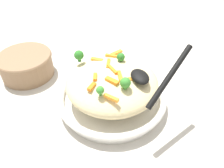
{
  "coord_description": "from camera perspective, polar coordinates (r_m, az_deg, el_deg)",
  "views": [
    {
      "loc": [
        0.39,
        -0.14,
        0.43
      ],
      "look_at": [
        0.0,
        0.0,
        0.07
      ],
      "focal_mm": 34.69,
      "sensor_mm": 36.0,
      "label": 1
    }
  ],
  "objects": [
    {
      "name": "serving_bowl",
      "position": [
        0.58,
        -0.0,
        -3.46
      ],
      "size": [
        0.29,
        0.29,
        0.04
      ],
      "color": "white",
      "rests_on": "ground_plane"
    },
    {
      "name": "broccoli_floret_1",
      "position": [
        0.46,
        -3.14,
        -1.67
      ],
      "size": [
        0.02,
        0.02,
        0.02
      ],
      "color": "#377928",
      "rests_on": "pasta_mound"
    },
    {
      "name": "broccoli_floret_3",
      "position": [
        0.56,
        -8.71,
        7.48
      ],
      "size": [
        0.02,
        0.02,
        0.03
      ],
      "color": "#296820",
      "rests_on": "pasta_mound"
    },
    {
      "name": "broccoli_floret_2",
      "position": [
        0.47,
        3.53,
        0.29
      ],
      "size": [
        0.02,
        0.02,
        0.03
      ],
      "color": "#377928",
      "rests_on": "pasta_mound"
    },
    {
      "name": "carrot_piece_3",
      "position": [
        0.48,
        -5.36,
        -0.72
      ],
      "size": [
        0.02,
        0.03,
        0.01
      ],
      "primitive_type": "cube",
      "rotation": [
        0.0,
        0.0,
        2.33
      ],
      "color": "orange",
      "rests_on": "pasta_mound"
    },
    {
      "name": "carrot_piece_9",
      "position": [
        0.54,
        -1.44,
        5.32
      ],
      "size": [
        0.04,
        0.02,
        0.01
      ],
      "primitive_type": "cube",
      "rotation": [
        0.0,
        0.0,
        2.72
      ],
      "color": "orange",
      "rests_on": "pasta_mound"
    },
    {
      "name": "carrot_piece_0",
      "position": [
        0.5,
        2.11,
        2.04
      ],
      "size": [
        0.04,
        0.02,
        0.01
      ],
      "primitive_type": "cube",
      "rotation": [
        0.0,
        0.0,
        2.96
      ],
      "color": "orange",
      "rests_on": "pasta_mound"
    },
    {
      "name": "companion_bowl",
      "position": [
        0.72,
        -21.72,
        5.0
      ],
      "size": [
        0.16,
        0.16,
        0.07
      ],
      "color": "#8C6B4C",
      "rests_on": "ground_plane"
    },
    {
      "name": "carrot_piece_1",
      "position": [
        0.51,
        -4.48,
        1.86
      ],
      "size": [
        0.03,
        0.02,
        0.01
      ],
      "primitive_type": "cube",
      "rotation": [
        0.0,
        0.0,
        5.95
      ],
      "color": "orange",
      "rests_on": "pasta_mound"
    },
    {
      "name": "ground_plane",
      "position": [
        0.6,
        -0.0,
        -4.94
      ],
      "size": [
        2.4,
        2.4,
        0.0
      ],
      "primitive_type": "plane",
      "color": "beige"
    },
    {
      "name": "carrot_piece_7",
      "position": [
        0.57,
        -3.98,
        6.46
      ],
      "size": [
        0.03,
        0.03,
        0.01
      ],
      "primitive_type": "cube",
      "rotation": [
        0.0,
        0.0,
        4.08
      ],
      "color": "orange",
      "rests_on": "pasta_mound"
    },
    {
      "name": "pasta_mound",
      "position": [
        0.55,
        -0.0,
        0.5
      ],
      "size": [
        0.24,
        0.23,
        0.08
      ],
      "primitive_type": "ellipsoid",
      "color": "beige",
      "rests_on": "serving_bowl"
    },
    {
      "name": "carrot_piece_2",
      "position": [
        0.51,
        6.0,
        1.36
      ],
      "size": [
        0.02,
        0.04,
        0.01
      ],
      "primitive_type": "cube",
      "rotation": [
        0.0,
        0.0,
        1.41
      ],
      "color": "orange",
      "rests_on": "pasta_mound"
    },
    {
      "name": "serving_spoon",
      "position": [
        0.48,
        9.95,
        1.98
      ],
      "size": [
        0.13,
        0.13,
        0.09
      ],
      "color": "black",
      "rests_on": "pasta_mound"
    },
    {
      "name": "carrot_piece_4",
      "position": [
        0.49,
        -0.02,
        0.85
      ],
      "size": [
        0.03,
        0.03,
        0.01
      ],
      "primitive_type": "cube",
      "rotation": [
        0.0,
        0.0,
        3.73
      ],
      "color": "orange",
      "rests_on": "pasta_mound"
    },
    {
      "name": "carrot_piece_8",
      "position": [
        0.6,
        1.22,
        8.24
      ],
      "size": [
        0.02,
        0.04,
        0.01
      ],
      "primitive_type": "cube",
      "rotation": [
        0.0,
        0.0,
        5.03
      ],
      "color": "orange",
      "rests_on": "pasta_mound"
    },
    {
      "name": "broccoli_floret_0",
      "position": [
        0.55,
        2.34,
        7.09
      ],
      "size": [
        0.02,
        0.02,
        0.02
      ],
      "color": "#296820",
      "rests_on": "pasta_mound"
    },
    {
      "name": "carrot_piece_5",
      "position": [
        0.58,
        0.21,
        7.35
      ],
      "size": [
        0.03,
        0.04,
        0.01
      ],
      "primitive_type": "cube",
      "rotation": [
        0.0,
        0.0,
        0.96
      ],
      "color": "orange",
      "rests_on": "pasta_mound"
    },
    {
      "name": "carrot_piece_10",
      "position": [
        0.52,
        0.14,
        3.94
      ],
      "size": [
        0.04,
        0.02,
        0.01
      ],
      "primitive_type": "cube",
      "rotation": [
        0.0,
        0.0,
        3.36
      ],
      "color": "orange",
      "rests_on": "pasta_mound"
    },
    {
      "name": "carrot_piece_6",
      "position": [
        0.46,
        -0.21,
        -3.68
      ],
      "size": [
        0.03,
        0.03,
        0.01
      ],
      "primitive_type": "cube",
      "rotation": [
        0.0,
        0.0,
        0.67
      ],
      "color": "orange",
      "rests_on": "pasta_mound"
    }
  ]
}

